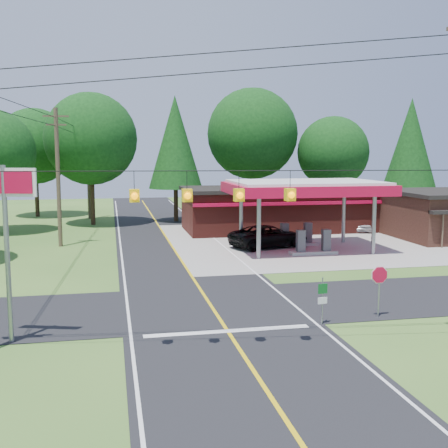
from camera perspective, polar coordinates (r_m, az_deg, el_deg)
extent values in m
plane|color=#346323|center=(25.47, -1.30, -8.39)|extent=(120.00, 120.00, 0.00)
cube|color=black|center=(25.47, -1.30, -8.37)|extent=(8.00, 120.00, 0.02)
cube|color=black|center=(25.47, -1.30, -8.36)|extent=(70.00, 7.00, 0.02)
cube|color=yellow|center=(25.47, -1.30, -8.33)|extent=(0.15, 110.00, 0.00)
cylinder|color=gray|center=(36.18, 3.56, -0.27)|extent=(0.28, 0.28, 4.20)
cylinder|color=gray|center=(40.99, 1.75, 0.65)|extent=(0.28, 0.28, 4.20)
cylinder|color=gray|center=(39.01, 14.98, 0.05)|extent=(0.28, 0.28, 4.20)
cylinder|color=gray|center=(43.51, 12.07, 0.88)|extent=(0.28, 0.28, 4.20)
cube|color=#BA0930|center=(39.52, 8.26, 3.60)|extent=(10.60, 7.40, 0.70)
cube|color=white|center=(39.50, 8.28, 4.17)|extent=(10.00, 7.00, 0.25)
cube|color=#9E9B93|center=(38.36, 9.05, -2.89)|extent=(3.20, 0.90, 0.22)
cube|color=#3F3F44|center=(37.92, 7.80, -1.73)|extent=(0.55, 0.45, 1.50)
cube|color=#3F3F44|center=(38.55, 10.33, -1.63)|extent=(0.55, 0.45, 1.50)
cube|color=#9E9B93|center=(41.70, 7.32, -2.03)|extent=(3.20, 0.90, 0.22)
cube|color=#3F3F44|center=(41.29, 6.16, -0.95)|extent=(0.55, 0.45, 1.50)
cube|color=#3F3F44|center=(41.87, 8.51, -0.88)|extent=(0.55, 0.45, 1.50)
cube|color=#571E18|center=(49.52, 5.41, 1.38)|extent=(16.00, 7.00, 3.50)
cube|color=black|center=(49.36, 5.43, 3.58)|extent=(16.40, 7.40, 0.30)
cube|color=#BA0930|center=(46.01, 6.72, 2.09)|extent=(16.00, 0.50, 0.25)
cylinder|color=#473828|center=(42.33, -16.50, 4.50)|extent=(0.30, 0.30, 10.00)
cube|color=#473828|center=(42.36, -16.72, 10.45)|extent=(1.80, 0.12, 0.12)
cube|color=#473828|center=(42.33, -16.69, 9.64)|extent=(1.40, 0.12, 0.12)
cylinder|color=#473828|center=(59.21, -13.62, 5.11)|extent=(0.30, 0.30, 9.50)
cube|color=yellow|center=(18.50, -9.09, 2.86)|extent=(0.32, 0.32, 0.42)
cube|color=yellow|center=(18.45, -3.78, 2.92)|extent=(0.32, 0.32, 0.42)
cube|color=yellow|center=(18.56, 1.52, 2.96)|extent=(0.32, 0.32, 0.42)
cube|color=yellow|center=(18.82, 6.72, 2.98)|extent=(0.32, 0.32, 0.42)
cylinder|color=#332316|center=(54.35, -13.21, 2.38)|extent=(0.44, 0.44, 4.68)
sphere|color=black|center=(54.17, -13.39, 8.42)|extent=(8.58, 8.58, 8.58)
cylinder|color=#332316|center=(55.69, -4.91, 2.48)|extent=(0.44, 0.44, 4.32)
cone|color=black|center=(55.49, -4.98, 8.29)|extent=(5.28, 5.28, 9.00)
cylinder|color=#332316|center=(58.09, 2.85, 3.06)|extent=(0.44, 0.44, 5.04)
sphere|color=black|center=(57.95, 2.88, 9.14)|extent=(9.24, 9.24, 9.24)
cylinder|color=#332316|center=(58.75, 10.92, 2.46)|extent=(0.44, 0.44, 3.96)
sphere|color=black|center=(58.54, 11.03, 7.18)|extent=(7.26, 7.26, 7.26)
cylinder|color=#332316|center=(61.35, 18.21, 2.59)|extent=(0.44, 0.44, 4.32)
cone|color=black|center=(61.17, 18.43, 7.86)|extent=(5.28, 5.28, 9.00)
cylinder|color=#332316|center=(62.79, -18.47, 2.68)|extent=(0.44, 0.44, 4.32)
sphere|color=black|center=(62.60, -18.67, 7.50)|extent=(7.92, 7.92, 7.92)
imported|color=black|center=(40.66, 4.57, -1.27)|extent=(7.25, 7.25, 1.61)
imported|color=silver|center=(50.30, 13.71, 0.01)|extent=(4.64, 4.64, 1.26)
cylinder|color=gray|center=(21.58, -21.16, -2.99)|extent=(0.18, 0.18, 6.45)
cube|color=white|center=(21.29, -21.49, 3.96)|extent=(2.32, 0.77, 1.01)
cube|color=#BA0930|center=(21.24, -21.51, 3.95)|extent=(2.04, 0.67, 0.78)
cylinder|color=gray|center=(24.48, 15.45, -6.74)|extent=(0.07, 0.07, 2.13)
cylinder|color=gray|center=(22.98, 9.94, -7.74)|extent=(0.06, 0.06, 1.95)
cube|color=#0C591E|center=(22.82, 10.00, -6.49)|extent=(0.40, 0.08, 0.40)
cube|color=white|center=(22.94, 9.98, -7.67)|extent=(0.40, 0.08, 0.27)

